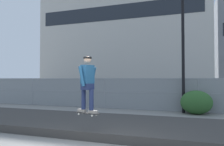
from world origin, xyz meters
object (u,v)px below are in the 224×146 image
(skater, at_px, (87,81))
(shrub_left, at_px, (196,102))
(skateboard, at_px, (87,113))
(street_lamp, at_px, (183,37))
(parked_car_near, at_px, (86,92))

(skater, xyz_separation_m, shrub_left, (3.09, 6.32, -1.13))
(skateboard, xyz_separation_m, shrub_left, (3.09, 6.32, -0.19))
(shrub_left, bearing_deg, skater, -116.02)
(shrub_left, bearing_deg, street_lamp, 161.60)
(shrub_left, bearing_deg, parked_car_near, 159.98)
(parked_car_near, bearing_deg, skater, -63.80)
(skater, bearing_deg, shrub_left, 63.98)
(street_lamp, bearing_deg, skater, -110.59)
(skater, height_order, street_lamp, street_lamp)
(shrub_left, bearing_deg, skateboard, -116.02)
(parked_car_near, xyz_separation_m, shrub_left, (7.55, -2.75, -0.23))
(street_lamp, bearing_deg, skateboard, -110.59)
(skater, height_order, shrub_left, skater)
(street_lamp, height_order, shrub_left, street_lamp)
(skateboard, distance_m, skater, 0.94)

